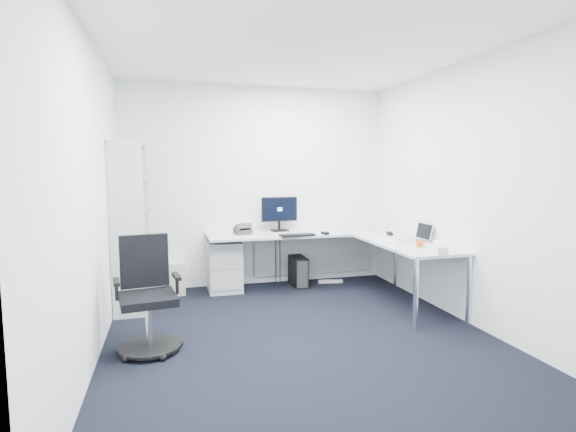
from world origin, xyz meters
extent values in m
plane|color=black|center=(0.00, 0.00, 0.00)|extent=(4.20, 4.20, 0.00)
plane|color=white|center=(0.00, 0.00, 2.70)|extent=(4.20, 4.20, 0.00)
cube|color=white|center=(0.00, 2.10, 1.35)|extent=(3.60, 0.02, 2.70)
cube|color=white|center=(0.00, -2.10, 1.35)|extent=(3.60, 0.02, 2.70)
cube|color=white|center=(-1.80, 0.00, 1.35)|extent=(0.02, 4.20, 2.70)
cube|color=white|center=(1.80, 0.00, 1.35)|extent=(0.02, 4.20, 2.70)
cube|color=#B2B4B4|center=(-0.50, 1.86, 0.33)|extent=(0.43, 0.53, 0.65)
cube|color=black|center=(0.50, 1.82, 0.20)|extent=(0.18, 0.41, 0.40)
cube|color=#BDB9A1|center=(-1.11, 1.92, 0.20)|extent=(0.20, 0.43, 0.41)
cube|color=silver|center=(0.98, 1.84, 0.02)|extent=(0.34, 0.11, 0.04)
cube|color=black|center=(0.38, 1.45, 0.76)|extent=(0.46, 0.21, 0.02)
cube|color=black|center=(0.76, 1.48, 0.76)|extent=(0.09, 0.12, 0.03)
cube|color=silver|center=(1.29, 0.74, 0.75)|extent=(0.15, 0.38, 0.01)
sphere|color=#E85114|center=(1.46, 0.37, 0.79)|extent=(0.08, 0.08, 0.08)
cube|color=silver|center=(1.42, -0.03, 0.78)|extent=(0.12, 0.22, 0.08)
camera|label=1|loc=(-1.18, -3.95, 1.61)|focal=28.00mm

